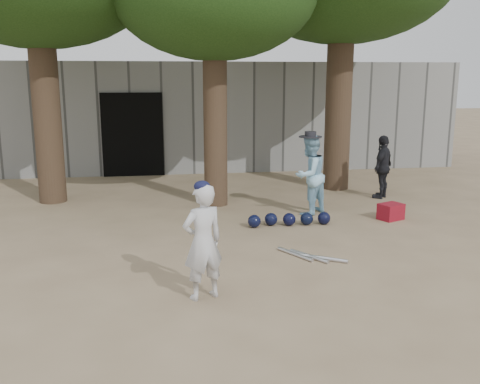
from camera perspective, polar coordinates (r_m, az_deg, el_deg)
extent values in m
plane|color=#937C5E|center=(7.11, -3.57, -9.38)|extent=(70.00, 70.00, 0.00)
imported|color=silver|center=(6.34, -3.99, -5.35)|extent=(0.60, 0.50, 1.40)
imported|color=#98CFEC|center=(10.32, 7.41, 1.81)|extent=(0.94, 0.91, 1.53)
imported|color=black|center=(12.03, 14.99, 2.60)|extent=(0.80, 0.81, 1.37)
cube|color=maroon|center=(10.34, 15.79, -2.02)|extent=(0.51, 0.46, 0.30)
cube|color=gray|center=(14.63, -6.67, 7.80)|extent=(16.00, 0.35, 3.00)
cube|color=black|center=(14.47, -11.37, 6.00)|extent=(1.60, 0.08, 2.20)
cube|color=slate|center=(17.13, -7.03, 8.42)|extent=(16.00, 5.00, 3.00)
sphere|color=black|center=(9.43, 1.53, -3.13)|extent=(0.23, 0.23, 0.23)
sphere|color=black|center=(9.57, 3.32, -2.91)|extent=(0.23, 0.23, 0.23)
sphere|color=black|center=(9.59, 5.27, -2.92)|extent=(0.23, 0.23, 0.23)
sphere|color=black|center=(9.66, 7.13, -2.85)|extent=(0.23, 0.23, 0.23)
sphere|color=black|center=(9.75, 8.95, -2.77)|extent=(0.23, 0.23, 0.23)
cylinder|color=silver|center=(8.04, 5.90, -6.61)|extent=(0.40, 0.66, 0.06)
cylinder|color=silver|center=(7.97, 7.38, -6.80)|extent=(0.44, 0.63, 0.06)
cylinder|color=silver|center=(7.92, 8.88, -6.99)|extent=(0.63, 0.44, 0.06)
cylinder|color=brown|center=(11.79, -20.22, 12.17)|extent=(0.56, 0.56, 5.50)
cylinder|color=brown|center=(10.85, -2.69, 11.62)|extent=(0.48, 0.48, 5.00)
cylinder|color=brown|center=(12.70, 10.62, 13.33)|extent=(0.60, 0.60, 5.80)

